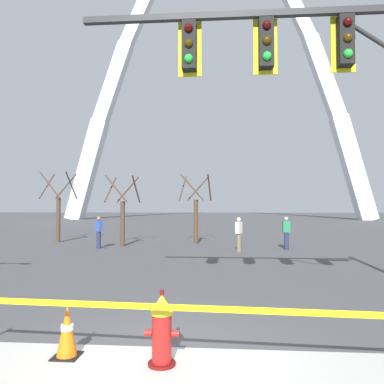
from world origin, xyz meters
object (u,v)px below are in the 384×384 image
object	(u,v)px
traffic_cone_by_hydrant	(67,331)
traffic_signal_gantry	(370,76)
pedestrian_walking_left	(286,233)
pedestrian_walking_right	(99,232)
fire_hydrant	(162,330)
monument_arch	(216,87)
pedestrian_standing_center	(239,234)

from	to	relation	value
traffic_cone_by_hydrant	traffic_signal_gantry	size ratio (longest dim) A/B	0.09
pedestrian_walking_left	pedestrian_walking_right	size ratio (longest dim) A/B	1.00
fire_hydrant	traffic_cone_by_hydrant	world-z (taller)	fire_hydrant
monument_arch	pedestrian_walking_right	bearing A→B (deg)	-97.28
monument_arch	pedestrian_walking_left	size ratio (longest dim) A/B	30.65
fire_hydrant	pedestrian_walking_left	size ratio (longest dim) A/B	0.62
traffic_cone_by_hydrant	monument_arch	xyz separation A→B (m)	(1.30, 54.62, 20.87)
traffic_cone_by_hydrant	traffic_signal_gantry	xyz separation A→B (m)	(4.78, 1.66, 4.05)
traffic_cone_by_hydrant	pedestrian_standing_center	distance (m)	12.75
traffic_cone_by_hydrant	pedestrian_walking_right	world-z (taller)	pedestrian_walking_right
traffic_signal_gantry	monument_arch	distance (m)	55.68
fire_hydrant	pedestrian_walking_left	distance (m)	14.18
monument_arch	traffic_cone_by_hydrant	bearing A→B (deg)	-91.36
pedestrian_walking_right	pedestrian_walking_left	bearing A→B (deg)	1.16
traffic_signal_gantry	pedestrian_walking_right	xyz separation A→B (m)	(-8.76, 11.62, -3.59)
traffic_signal_gantry	pedestrian_walking_right	size ratio (longest dim) A/B	4.92
traffic_cone_by_hydrant	monument_arch	distance (m)	58.49
pedestrian_standing_center	pedestrian_walking_right	distance (m)	6.96
pedestrian_standing_center	traffic_cone_by_hydrant	bearing A→B (deg)	-103.27
traffic_cone_by_hydrant	fire_hydrant	bearing A→B (deg)	-6.58
traffic_cone_by_hydrant	traffic_signal_gantry	distance (m)	6.48
traffic_cone_by_hydrant	pedestrian_walking_right	xyz separation A→B (m)	(-3.98, 13.28, 0.46)
fire_hydrant	monument_arch	distance (m)	58.58
fire_hydrant	monument_arch	xyz separation A→B (m)	(-0.06, 54.78, 20.76)
fire_hydrant	pedestrian_walking_right	distance (m)	14.46
monument_arch	pedestrian_standing_center	bearing A→B (deg)	-87.79
traffic_cone_by_hydrant	traffic_signal_gantry	world-z (taller)	traffic_signal_gantry
fire_hydrant	pedestrian_standing_center	size ratio (longest dim) A/B	0.62
pedestrian_walking_left	pedestrian_standing_center	world-z (taller)	same
traffic_signal_gantry	monument_arch	bearing A→B (deg)	93.76
monument_arch	fire_hydrant	bearing A→B (deg)	-89.94
traffic_signal_gantry	pedestrian_walking_right	distance (m)	14.99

